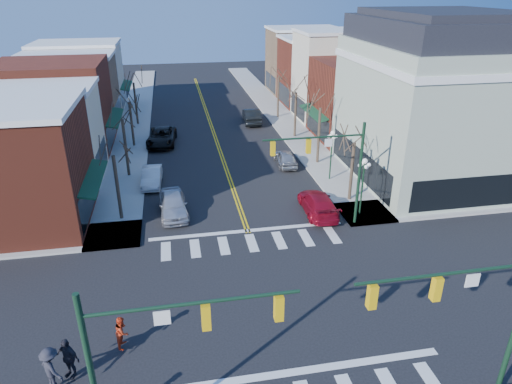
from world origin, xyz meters
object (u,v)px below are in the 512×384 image
car_right_far (252,116)px  pedestrian_red_b (122,332)px  car_left_near (173,204)px  car_right_mid (285,158)px  lamppost_midblock (332,147)px  pedestrian_dark_b (51,368)px  car_right_near (318,204)px  victorian_corner (436,99)px  pedestrian_dark_a (68,358)px  car_left_far (162,137)px  lamppost_corner (363,177)px  car_left_mid (152,177)px

car_right_far → pedestrian_red_b: (-12.14, -35.14, 0.08)m
car_left_near → car_right_mid: size_ratio=1.15×
lamppost_midblock → car_left_near: lamppost_midblock is taller
car_right_mid → pedestrian_dark_b: pedestrian_dark_b is taller
car_right_near → car_right_far: car_right_far is taller
car_right_far → victorian_corner: bearing=125.7°
pedestrian_red_b → pedestrian_dark_a: pedestrian_dark_a is taller
lamppost_midblock → car_left_near: (-13.00, -3.86, -2.15)m
car_left_far → car_right_far: 12.10m
car_right_near → car_right_far: bearing=-86.4°
lamppost_midblock → lamppost_corner: bearing=-90.0°
pedestrian_dark_a → pedestrian_dark_b: pedestrian_dark_b is taller
car_right_far → pedestrian_dark_a: (-14.18, -36.52, 0.24)m
victorian_corner → car_left_near: size_ratio=3.00×
car_left_mid → pedestrian_dark_b: pedestrian_dark_b is taller
lamppost_corner → car_left_far: 23.37m
lamppost_corner → car_right_far: (-3.36, 24.84, -2.10)m
car_right_near → pedestrian_red_b: 16.98m
car_left_near → car_right_far: (9.64, 22.20, 0.05)m
victorian_corner → pedestrian_dark_b: 32.50m
car_right_mid → lamppost_corner: bearing=106.5°
pedestrian_dark_a → pedestrian_red_b: bearing=64.8°
pedestrian_red_b → lamppost_midblock: bearing=-33.1°
victorian_corner → pedestrian_dark_b: size_ratio=7.40×
lamppost_midblock → pedestrian_dark_a: 25.33m
victorian_corner → car_left_mid: bearing=174.1°
pedestrian_dark_a → car_right_mid: bearing=87.3°
victorian_corner → car_left_near: bearing=-171.0°
lamppost_corner → lamppost_midblock: 6.50m
lamppost_midblock → car_left_near: size_ratio=0.91×
pedestrian_dark_a → car_right_far: bearing=99.6°
car_left_near → pedestrian_red_b: pedestrian_red_b is taller
car_left_mid → car_right_near: size_ratio=0.82×
car_left_far → pedestrian_dark_a: 30.64m
pedestrian_red_b → pedestrian_dark_b: 3.18m
pedestrian_dark_b → car_right_far: bearing=-65.1°
car_left_far → car_right_mid: 13.67m
car_right_mid → car_right_far: (-0.56, 14.22, 0.16)m
car_left_near → car_left_mid: bearing=102.3°
car_left_far → car_right_far: bearing=36.1°
pedestrian_red_b → pedestrian_dark_a: size_ratio=0.83×
lamppost_corner → car_right_far: 25.16m
lamppost_corner → pedestrian_red_b: size_ratio=2.75×
car_left_mid → car_right_mid: size_ratio=1.02×
pedestrian_dark_b → pedestrian_dark_a: bearing=-92.0°
lamppost_midblock → car_left_mid: size_ratio=1.02×
car_left_mid → lamppost_corner: bearing=-27.0°
pedestrian_red_b → car_left_near: bearing=-1.3°
car_left_far → car_left_mid: bearing=-88.6°
car_left_mid → pedestrian_dark_b: bearing=-96.8°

